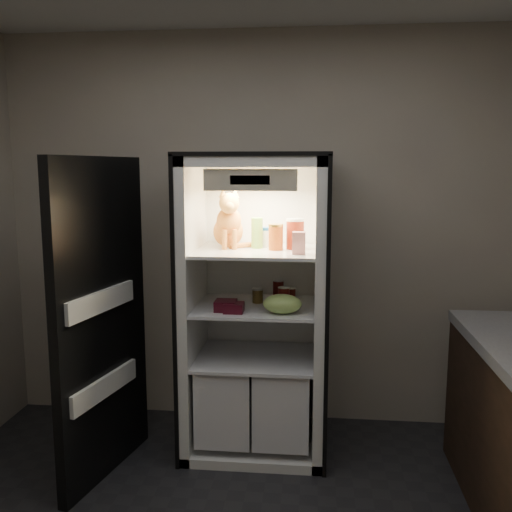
{
  "coord_description": "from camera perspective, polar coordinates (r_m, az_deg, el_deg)",
  "views": [
    {
      "loc": [
        0.36,
        -2.12,
        1.79
      ],
      "look_at": [
        0.0,
        1.32,
        1.25
      ],
      "focal_mm": 40.0,
      "sensor_mm": 36.0,
      "label": 1
    }
  ],
  "objects": [
    {
      "name": "room_shell",
      "position": [
        2.15,
        -3.72,
        4.31
      ],
      "size": [
        3.6,
        3.6,
        3.6
      ],
      "color": "white",
      "rests_on": "floor"
    },
    {
      "name": "refrigerator",
      "position": [
        3.66,
        0.06,
        -6.96
      ],
      "size": [
        0.9,
        0.72,
        1.88
      ],
      "color": "white",
      "rests_on": "floor"
    },
    {
      "name": "fridge_door",
      "position": [
        3.4,
        -15.18,
        -6.39
      ],
      "size": [
        0.24,
        0.86,
        1.85
      ],
      "rotation": [
        0.0,
        0.0,
        -0.21
      ],
      "color": "black",
      "rests_on": "floor"
    },
    {
      "name": "tabby_cat",
      "position": [
        3.59,
        -2.74,
        3.12
      ],
      "size": [
        0.34,
        0.37,
        0.38
      ],
      "rotation": [
        0.0,
        0.0,
        0.2
      ],
      "color": "#BD5518",
      "rests_on": "refrigerator"
    },
    {
      "name": "parmesan_shaker",
      "position": [
        3.54,
        0.1,
        2.32
      ],
      "size": [
        0.07,
        0.07,
        0.19
      ],
      "color": "#248632",
      "rests_on": "refrigerator"
    },
    {
      "name": "mayo_tub",
      "position": [
        3.61,
        1.1,
        1.91
      ],
      "size": [
        0.09,
        0.09,
        0.12
      ],
      "color": "white",
      "rests_on": "refrigerator"
    },
    {
      "name": "salsa_jar",
      "position": [
        3.47,
        1.99,
        1.91
      ],
      "size": [
        0.09,
        0.09,
        0.16
      ],
      "color": "maroon",
      "rests_on": "refrigerator"
    },
    {
      "name": "pepper_jar",
      "position": [
        3.51,
        3.94,
        2.22
      ],
      "size": [
        0.11,
        0.11,
        0.19
      ],
      "color": "#992C14",
      "rests_on": "refrigerator"
    },
    {
      "name": "cream_carton",
      "position": [
        3.32,
        4.32,
        1.31
      ],
      "size": [
        0.08,
        0.08,
        0.13
      ],
      "primitive_type": "cube",
      "color": "silver",
      "rests_on": "refrigerator"
    },
    {
      "name": "soda_can_a",
      "position": [
        3.68,
        2.24,
        -3.45
      ],
      "size": [
        0.07,
        0.07,
        0.13
      ],
      "color": "black",
      "rests_on": "refrigerator"
    },
    {
      "name": "soda_can_b",
      "position": [
        3.53,
        3.47,
        -4.13
      ],
      "size": [
        0.06,
        0.06,
        0.11
      ],
      "color": "black",
      "rests_on": "refrigerator"
    },
    {
      "name": "soda_can_c",
      "position": [
        3.46,
        2.79,
        -4.21
      ],
      "size": [
        0.07,
        0.07,
        0.13
      ],
      "color": "black",
      "rests_on": "refrigerator"
    },
    {
      "name": "condiment_jar",
      "position": [
        3.61,
        0.17,
        -3.97
      ],
      "size": [
        0.07,
        0.07,
        0.09
      ],
      "color": "brown",
      "rests_on": "refrigerator"
    },
    {
      "name": "grape_bag",
      "position": [
        3.36,
        2.64,
        -4.8
      ],
      "size": [
        0.23,
        0.17,
        0.11
      ],
      "primitive_type": "ellipsoid",
      "color": "#91B956",
      "rests_on": "refrigerator"
    },
    {
      "name": "berry_box_left",
      "position": [
        3.42,
        -3.05,
        -4.97
      ],
      "size": [
        0.13,
        0.13,
        0.06
      ],
      "primitive_type": "cube",
      "color": "#510D1C",
      "rests_on": "refrigerator"
    },
    {
      "name": "berry_box_right",
      "position": [
        3.38,
        -2.23,
        -5.18
      ],
      "size": [
        0.11,
        0.11,
        0.06
      ],
      "primitive_type": "cube",
      "color": "#510D1C",
      "rests_on": "refrigerator"
    }
  ]
}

